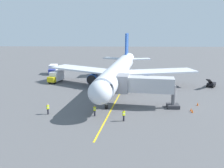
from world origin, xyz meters
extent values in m
plane|color=#565659|center=(0.00, 0.00, 0.00)|extent=(220.00, 220.00, 0.00)
cube|color=yellow|center=(-1.59, 6.91, 0.01)|extent=(6.02, 39.61, 0.01)
cylinder|color=silver|center=(-1.59, 0.91, 4.10)|extent=(8.67, 34.19, 3.80)
ellipsoid|color=silver|center=(1.04, 18.92, 4.10)|extent=(4.15, 4.48, 3.61)
cone|color=silver|center=(-4.26, -17.40, 4.10)|extent=(3.82, 3.46, 3.42)
cube|color=black|center=(0.84, 17.53, 4.65)|extent=(3.43, 2.05, 0.90)
cube|color=silver|center=(-10.56, -1.54, 3.50)|extent=(17.80, 9.09, 0.36)
cylinder|color=#1E479E|center=(-7.47, 0.76, 2.00)|extent=(2.77, 3.70, 2.30)
cylinder|color=black|center=(-7.22, 2.49, 2.00)|extent=(2.11, 0.50, 2.10)
cube|color=silver|center=(6.31, -4.01, 3.50)|extent=(17.34, 13.09, 0.36)
cylinder|color=#1E479E|center=(4.01, -0.92, 2.00)|extent=(2.77, 3.70, 2.30)
cylinder|color=black|center=(4.26, 0.81, 2.00)|extent=(2.11, 0.50, 2.10)
cube|color=#1E479E|center=(-3.83, -14.43, 7.90)|extent=(1.05, 4.80, 7.20)
cube|color=silver|center=(-6.95, -13.67, 4.70)|extent=(6.71, 3.44, 0.24)
cube|color=silver|center=(-0.62, -14.59, 4.70)|extent=(6.80, 4.99, 0.24)
cylinder|color=slate|center=(0.36, 14.27, 1.73)|extent=(0.24, 0.24, 2.77)
cylinder|color=black|center=(0.36, 14.27, 0.35)|extent=(0.55, 0.76, 0.70)
cylinder|color=slate|center=(-4.59, -1.68, 1.94)|extent=(0.24, 0.24, 2.77)
cylinder|color=black|center=(-4.59, -1.68, 0.55)|extent=(0.60, 1.15, 1.10)
cylinder|color=slate|center=(0.55, -2.44, 1.94)|extent=(0.24, 0.24, 2.77)
cylinder|color=black|center=(0.55, -2.44, 0.55)|extent=(0.60, 1.15, 1.10)
cube|color=#B7B7BC|center=(-6.43, 12.73, 3.90)|extent=(9.28, 3.87, 2.50)
cube|color=gray|center=(-1.98, 12.08, 3.90)|extent=(3.23, 3.57, 3.00)
cylinder|color=slate|center=(-10.88, 13.38, 1.95)|extent=(0.70, 0.70, 3.90)
cube|color=#333338|center=(-10.88, 13.38, 0.30)|extent=(2.00, 2.00, 0.60)
cylinder|color=#23232D|center=(9.41, 17.09, 0.44)|extent=(0.26, 0.26, 0.88)
cube|color=#D8EA19|center=(9.41, 17.09, 1.18)|extent=(0.42, 0.45, 0.60)
cube|color=silver|center=(9.41, 17.09, 1.18)|extent=(0.44, 0.47, 0.10)
sphere|color=beige|center=(9.41, 17.09, 1.60)|extent=(0.22, 0.22, 0.22)
cylinder|color=#23232D|center=(1.99, 17.68, 0.44)|extent=(0.26, 0.26, 0.88)
cube|color=#D8EA19|center=(1.99, 17.68, 1.18)|extent=(0.39, 0.25, 0.60)
cube|color=silver|center=(1.99, 17.68, 1.18)|extent=(0.41, 0.26, 0.10)
sphere|color=#9E7051|center=(1.99, 17.68, 1.60)|extent=(0.22, 0.22, 0.22)
cylinder|color=#23232D|center=(-2.43, 19.66, 0.44)|extent=(0.26, 0.26, 0.88)
cube|color=#D8EA19|center=(-2.43, 19.66, 1.18)|extent=(0.45, 0.41, 0.60)
cube|color=silver|center=(-2.43, 19.66, 1.18)|extent=(0.47, 0.43, 0.10)
sphere|color=brown|center=(-2.43, 19.66, 1.60)|extent=(0.22, 0.22, 0.22)
cube|color=black|center=(-22.77, -1.93, 0.62)|extent=(2.47, 2.66, 0.60)
cube|color=black|center=(-21.88, -0.59, 1.52)|extent=(2.83, 3.63, 1.61)
cylinder|color=black|center=(-22.67, -0.61, 0.32)|extent=(0.56, 0.67, 0.64)
cylinder|color=black|center=(-21.59, -1.33, 0.32)|extent=(0.56, 0.67, 0.64)
cylinder|color=black|center=(-23.50, -1.86, 0.32)|extent=(0.56, 0.67, 0.64)
cylinder|color=black|center=(-22.42, -2.58, 0.32)|extent=(0.56, 0.67, 0.64)
cube|color=yellow|center=(14.19, -4.10, 1.02)|extent=(2.36, 2.24, 1.20)
cube|color=black|center=(14.42, -3.44, 1.22)|extent=(1.66, 0.72, 0.70)
cube|color=silver|center=(13.54, -5.93, 1.52)|extent=(3.09, 4.06, 2.20)
cylinder|color=black|center=(13.66, -3.64, 0.42)|extent=(0.52, 0.88, 0.84)
cylinder|color=black|center=(14.88, -4.08, 0.42)|extent=(0.52, 0.88, 0.84)
cylinder|color=black|center=(12.59, -6.66, 0.42)|extent=(0.52, 0.88, 0.84)
cylinder|color=black|center=(13.81, -7.09, 0.42)|extent=(0.52, 0.88, 0.84)
cube|color=#2D3899|center=(16.94, -14.47, 1.02)|extent=(2.02, 1.83, 1.20)
cube|color=black|center=(16.89, -13.77, 1.22)|extent=(1.71, 0.28, 0.70)
cube|color=silver|center=(17.08, -16.41, 1.52)|extent=(2.25, 3.73, 2.20)
cylinder|color=black|center=(16.27, -14.27, 0.42)|extent=(0.31, 0.86, 0.84)
cylinder|color=black|center=(17.57, -14.17, 0.42)|extent=(0.31, 0.86, 0.84)
cylinder|color=black|center=(16.50, -17.46, 0.42)|extent=(0.31, 0.86, 0.84)
cylinder|color=black|center=(17.80, -17.36, 0.42)|extent=(0.31, 0.86, 0.84)
cone|color=#F2590F|center=(-13.48, 15.06, 0.28)|extent=(0.32, 0.32, 0.55)
cone|color=#F2590F|center=(-15.46, 12.06, 0.28)|extent=(0.32, 0.32, 0.55)
cone|color=#F2590F|center=(-13.48, 15.80, 0.28)|extent=(0.32, 0.32, 0.55)
camera|label=1|loc=(-1.63, 54.25, 13.70)|focal=40.36mm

